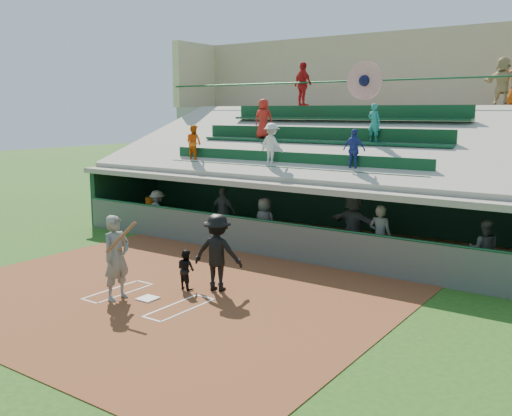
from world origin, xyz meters
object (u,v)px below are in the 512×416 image
Objects in this scene: home_plate at (148,299)px; batter_at_plate at (117,258)px; catcher at (186,269)px; white_table at (153,217)px; water_cooler at (150,202)px.

home_plate is 1.23m from batter_at_plate.
catcher is 1.15× the size of white_table.
home_plate is 0.42× the size of catcher.
white_table is at bearing 133.93° from home_plate.
water_cooler is at bearing -30.30° from catcher.
batter_at_plate is at bearing -146.17° from home_plate.
home_plate is 1.24m from catcher.
water_cooler is (-0.06, -0.08, 0.58)m from white_table.
water_cooler reaches higher than home_plate.
home_plate is 0.21× the size of batter_at_plate.
white_table is at bearing 129.20° from batter_at_plate.
water_cooler is (-6.20, 4.94, 0.48)m from catcher.
catcher is at bearing -47.03° from white_table.
batter_at_plate reaches higher than water_cooler.
white_table reaches higher than home_plate.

